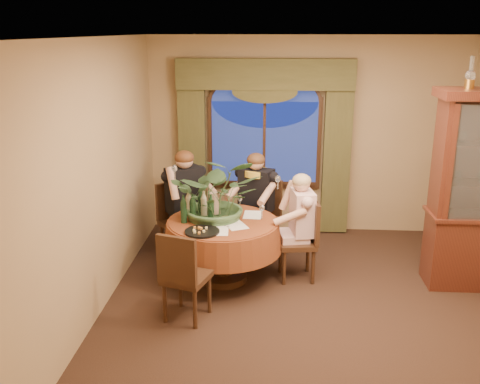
# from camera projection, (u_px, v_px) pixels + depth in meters

# --- Properties ---
(floor) EXTENTS (5.00, 5.00, 0.00)m
(floor) POSITION_uv_depth(u_px,v_px,m) (314.00, 312.00, 5.66)
(floor) COLOR black
(floor) RESTS_ON ground
(wall_back) EXTENTS (4.50, 0.00, 4.50)m
(wall_back) POSITION_uv_depth(u_px,v_px,m) (306.00, 136.00, 7.64)
(wall_back) COLOR #9B7F56
(wall_back) RESTS_ON ground
(ceiling) EXTENTS (5.00, 5.00, 0.00)m
(ceiling) POSITION_uv_depth(u_px,v_px,m) (326.00, 37.00, 4.84)
(ceiling) COLOR white
(ceiling) RESTS_ON wall_back
(window) EXTENTS (1.62, 0.10, 1.32)m
(window) POSITION_uv_depth(u_px,v_px,m) (264.00, 144.00, 7.64)
(window) COLOR navy
(window) RESTS_ON wall_back
(arched_transom) EXTENTS (1.60, 0.06, 0.44)m
(arched_transom) POSITION_uv_depth(u_px,v_px,m) (265.00, 88.00, 7.41)
(arched_transom) COLOR navy
(arched_transom) RESTS_ON wall_back
(drapery_left) EXTENTS (0.38, 0.14, 2.32)m
(drapery_left) POSITION_uv_depth(u_px,v_px,m) (193.00, 152.00, 7.69)
(drapery_left) COLOR #41401F
(drapery_left) RESTS_ON floor
(drapery_right) EXTENTS (0.38, 0.14, 2.32)m
(drapery_right) POSITION_uv_depth(u_px,v_px,m) (337.00, 154.00, 7.56)
(drapery_right) COLOR #41401F
(drapery_right) RESTS_ON floor
(swag_valance) EXTENTS (2.45, 0.16, 0.42)m
(swag_valance) POSITION_uv_depth(u_px,v_px,m) (265.00, 74.00, 7.28)
(swag_valance) COLOR #41401F
(swag_valance) RESTS_ON wall_back
(dining_table) EXTENTS (1.78, 1.78, 0.75)m
(dining_table) POSITION_uv_depth(u_px,v_px,m) (223.00, 251.00, 6.28)
(dining_table) COLOR maroon
(dining_table) RESTS_ON floor
(oil_lamp_left) EXTENTS (0.11, 0.11, 0.34)m
(oil_lamp_left) POSITION_uv_depth(u_px,v_px,m) (471.00, 72.00, 5.60)
(oil_lamp_left) COLOR #A5722D
(oil_lamp_left) RESTS_ON china_cabinet
(chair_right) EXTENTS (0.47, 0.47, 0.96)m
(chair_right) POSITION_uv_depth(u_px,v_px,m) (297.00, 241.00, 6.30)
(chair_right) COLOR black
(chair_right) RESTS_ON floor
(chair_back_right) EXTENTS (0.56, 0.56, 0.96)m
(chair_back_right) POSITION_uv_depth(u_px,v_px,m) (260.00, 218.00, 7.06)
(chair_back_right) COLOR black
(chair_back_right) RESTS_ON floor
(chair_back) EXTENTS (0.59, 0.59, 0.96)m
(chair_back) POSITION_uv_depth(u_px,v_px,m) (179.00, 221.00, 6.93)
(chair_back) COLOR black
(chair_back) RESTS_ON floor
(chair_front_left) EXTENTS (0.53, 0.53, 0.96)m
(chair_front_left) POSITION_uv_depth(u_px,v_px,m) (187.00, 275.00, 5.42)
(chair_front_left) COLOR black
(chair_front_left) RESTS_ON floor
(person_pink) EXTENTS (0.50, 0.53, 1.28)m
(person_pink) POSITION_uv_depth(u_px,v_px,m) (302.00, 226.00, 6.31)
(person_pink) COLOR beige
(person_pink) RESTS_ON floor
(person_back) EXTENTS (0.69, 0.68, 1.42)m
(person_back) POSITION_uv_depth(u_px,v_px,m) (185.00, 204.00, 6.89)
(person_back) COLOR black
(person_back) RESTS_ON floor
(person_scarf) EXTENTS (0.62, 0.60, 1.36)m
(person_scarf) POSITION_uv_depth(u_px,v_px,m) (256.00, 203.00, 7.01)
(person_scarf) COLOR black
(person_scarf) RESTS_ON floor
(stoneware_vase) EXTENTS (0.15, 0.15, 0.29)m
(stoneware_vase) POSITION_uv_depth(u_px,v_px,m) (214.00, 204.00, 6.29)
(stoneware_vase) COLOR tan
(stoneware_vase) RESTS_ON dining_table
(centerpiece_plant) EXTENTS (1.03, 1.14, 0.89)m
(centerpiece_plant) POSITION_uv_depth(u_px,v_px,m) (218.00, 164.00, 6.09)
(centerpiece_plant) COLOR #3B5E37
(centerpiece_plant) RESTS_ON dining_table
(olive_bowl) EXTENTS (0.16, 0.16, 0.05)m
(olive_bowl) POSITION_uv_depth(u_px,v_px,m) (228.00, 220.00, 6.12)
(olive_bowl) COLOR #51572E
(olive_bowl) RESTS_ON dining_table
(cheese_platter) EXTENTS (0.38, 0.38, 0.02)m
(cheese_platter) POSITION_uv_depth(u_px,v_px,m) (202.00, 232.00, 5.80)
(cheese_platter) COLOR black
(cheese_platter) RESTS_ON dining_table
(wine_bottle_0) EXTENTS (0.07, 0.07, 0.33)m
(wine_bottle_0) POSITION_uv_depth(u_px,v_px,m) (211.00, 208.00, 6.08)
(wine_bottle_0) COLOR black
(wine_bottle_0) RESTS_ON dining_table
(wine_bottle_1) EXTENTS (0.07, 0.07, 0.33)m
(wine_bottle_1) POSITION_uv_depth(u_px,v_px,m) (201.00, 202.00, 6.32)
(wine_bottle_1) COLOR black
(wine_bottle_1) RESTS_ON dining_table
(wine_bottle_2) EXTENTS (0.07, 0.07, 0.33)m
(wine_bottle_2) POSITION_uv_depth(u_px,v_px,m) (189.00, 204.00, 6.23)
(wine_bottle_2) COLOR tan
(wine_bottle_2) RESTS_ON dining_table
(wine_bottle_3) EXTENTS (0.07, 0.07, 0.33)m
(wine_bottle_3) POSITION_uv_depth(u_px,v_px,m) (204.00, 205.00, 6.21)
(wine_bottle_3) COLOR tan
(wine_bottle_3) RESTS_ON dining_table
(wine_bottle_4) EXTENTS (0.07, 0.07, 0.33)m
(wine_bottle_4) POSITION_uv_depth(u_px,v_px,m) (184.00, 209.00, 6.06)
(wine_bottle_4) COLOR black
(wine_bottle_4) RESTS_ON dining_table
(wine_bottle_5) EXTENTS (0.07, 0.07, 0.33)m
(wine_bottle_5) POSITION_uv_depth(u_px,v_px,m) (193.00, 208.00, 6.10)
(wine_bottle_5) COLOR black
(wine_bottle_5) RESTS_ON dining_table
(tasting_paper_0) EXTENTS (0.32, 0.36, 0.00)m
(tasting_paper_0) POSITION_uv_depth(u_px,v_px,m) (236.00, 225.00, 6.01)
(tasting_paper_0) COLOR white
(tasting_paper_0) RESTS_ON dining_table
(tasting_paper_1) EXTENTS (0.22, 0.31, 0.00)m
(tasting_paper_1) POSITION_uv_depth(u_px,v_px,m) (253.00, 215.00, 6.35)
(tasting_paper_1) COLOR white
(tasting_paper_1) RESTS_ON dining_table
(tasting_paper_2) EXTENTS (0.23, 0.31, 0.00)m
(tasting_paper_2) POSITION_uv_depth(u_px,v_px,m) (219.00, 231.00, 5.85)
(tasting_paper_2) COLOR white
(tasting_paper_2) RESTS_ON dining_table
(wine_glass_person_pink) EXTENTS (0.07, 0.07, 0.18)m
(wine_glass_person_pink) POSITION_uv_depth(u_px,v_px,m) (262.00, 212.00, 6.20)
(wine_glass_person_pink) COLOR silver
(wine_glass_person_pink) RESTS_ON dining_table
(wine_glass_person_back) EXTENTS (0.07, 0.07, 0.18)m
(wine_glass_person_back) POSITION_uv_depth(u_px,v_px,m) (202.00, 203.00, 6.50)
(wine_glass_person_back) COLOR silver
(wine_glass_person_back) RESTS_ON dining_table
(wine_glass_person_scarf) EXTENTS (0.07, 0.07, 0.18)m
(wine_glass_person_scarf) POSITION_uv_depth(u_px,v_px,m) (240.00, 202.00, 6.54)
(wine_glass_person_scarf) COLOR silver
(wine_glass_person_scarf) RESTS_ON dining_table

